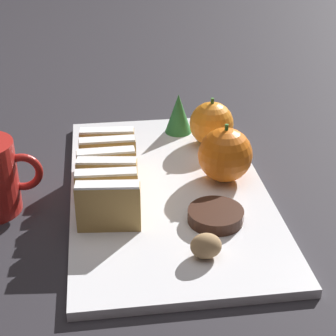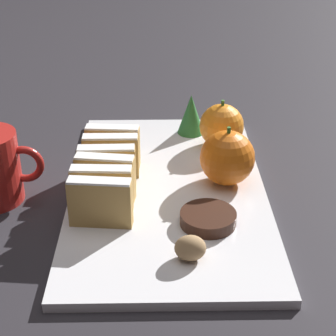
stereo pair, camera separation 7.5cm
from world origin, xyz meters
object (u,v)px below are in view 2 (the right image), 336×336
at_px(walnut, 190,248).
at_px(chocolate_cookie, 208,218).
at_px(orange_far, 227,158).
at_px(orange_near, 222,126).

height_order(walnut, chocolate_cookie, walnut).
height_order(orange_far, walnut, orange_far).
bearing_deg(walnut, chocolate_cookie, 69.43).
bearing_deg(orange_near, orange_far, -92.01).
bearing_deg(chocolate_cookie, orange_near, 80.11).
bearing_deg(chocolate_cookie, walnut, -110.57).
relative_size(orange_near, walnut, 2.14).
relative_size(orange_near, chocolate_cookie, 1.10).
xyz_separation_m(orange_near, chocolate_cookie, (-0.04, -0.21, -0.03)).
bearing_deg(orange_far, chocolate_cookie, -108.15).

